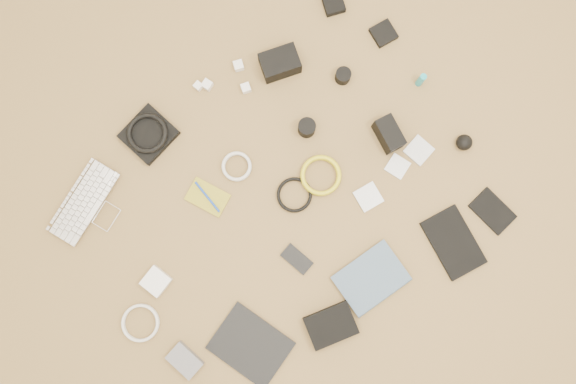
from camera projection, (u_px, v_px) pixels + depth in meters
room_shell at (268, 134)px, 0.69m from camera, size 4.04×4.04×2.58m
laptop at (95, 208)px, 1.93m from camera, size 0.34×0.29×0.02m
headphone_pouch at (149, 135)px, 1.95m from camera, size 0.18×0.17×0.03m
headphones at (147, 133)px, 1.93m from camera, size 0.16×0.16×0.02m
charger_a at (198, 86)px, 1.97m from camera, size 0.03×0.03×0.02m
charger_b at (207, 85)px, 1.97m from camera, size 0.04×0.04×0.03m
charger_c at (239, 66)px, 1.97m from camera, size 0.04×0.04×0.03m
charger_d at (246, 88)px, 1.97m from camera, size 0.04×0.04×0.03m
dslr_camera at (280, 63)px, 1.95m from camera, size 0.15×0.13×0.08m
lens_pouch at (333, 3)px, 2.00m from camera, size 0.09×0.10×0.03m
notebook_olive at (208, 197)px, 1.94m from camera, size 0.14×0.16×0.01m
pen_blue at (207, 197)px, 1.93m from camera, size 0.01×0.13×0.01m
cable_white_a at (237, 167)px, 1.95m from camera, size 0.12×0.12×0.01m
lens_a at (307, 128)px, 1.93m from camera, size 0.08×0.08×0.07m
lens_b at (343, 76)px, 1.96m from camera, size 0.07×0.07×0.05m
card_reader at (384, 33)px, 1.99m from camera, size 0.09×0.09×0.02m
power_brick at (156, 281)px, 1.90m from camera, size 0.09×0.09×0.03m
cable_white_b at (141, 323)px, 1.89m from camera, size 0.15×0.15×0.01m
cable_black at (294, 195)px, 1.94m from camera, size 0.14×0.14×0.01m
cable_yellow at (321, 176)px, 1.94m from camera, size 0.17×0.17×0.02m
flash at (389, 134)px, 1.92m from camera, size 0.08×0.13×0.09m
lens_cleaner at (421, 80)px, 1.94m from camera, size 0.03×0.03×0.08m
battery_charger at (185, 360)px, 1.87m from camera, size 0.09×0.12×0.03m
tablet at (251, 345)px, 1.89m from camera, size 0.25×0.29×0.01m
phone at (297, 259)px, 1.92m from camera, size 0.07×0.11×0.01m
filter_case_left at (368, 197)px, 1.94m from camera, size 0.09×0.09×0.01m
filter_case_mid at (397, 166)px, 1.95m from camera, size 0.09×0.09×0.01m
filter_case_right at (419, 150)px, 1.95m from camera, size 0.09×0.09×0.01m
air_blower at (464, 142)px, 1.93m from camera, size 0.06×0.06×0.06m
drive_case at (331, 325)px, 1.88m from camera, size 0.18×0.15×0.04m
paperback at (386, 299)px, 1.90m from camera, size 0.23×0.18×0.02m
notebook_black_a at (453, 243)px, 1.92m from camera, size 0.18×0.24×0.02m
notebook_black_b at (492, 211)px, 1.93m from camera, size 0.11×0.15×0.01m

